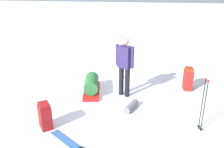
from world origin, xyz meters
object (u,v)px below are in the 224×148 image
object	(u,v)px
skier_standing	(125,64)
sleeping_mat_rolled	(131,106)
backpack_bright	(188,79)
thermos_bottle	(126,67)
ski_poles_planted_far	(122,56)
ski_poles_planted_near	(204,102)
backpack_large_dark	(45,116)
gear_sled	(92,85)

from	to	relation	value
skier_standing	sleeping_mat_rolled	distance (m)	1.21
backpack_bright	thermos_bottle	world-z (taller)	backpack_bright
ski_poles_planted_far	thermos_bottle	size ratio (longest dim) A/B	5.39
ski_poles_planted_near	ski_poles_planted_far	world-z (taller)	ski_poles_planted_far
skier_standing	ski_poles_planted_far	world-z (taller)	skier_standing
backpack_large_dark	sleeping_mat_rolled	xyz separation A→B (m)	(1.18, -1.77, -0.20)
backpack_bright	ski_poles_planted_near	distance (m)	2.22
backpack_bright	backpack_large_dark	bearing A→B (deg)	129.92
ski_poles_planted_far	gear_sled	size ratio (longest dim) A/B	1.04
ski_poles_planted_far	skier_standing	bearing A→B (deg)	-168.31
skier_standing	ski_poles_planted_far	xyz separation A→B (m)	(1.35, 0.28, -0.18)
backpack_bright	skier_standing	bearing A→B (deg)	113.40
skier_standing	sleeping_mat_rolled	bearing A→B (deg)	-158.91
gear_sled	sleeping_mat_rolled	xyz separation A→B (m)	(-0.80, -1.27, -0.13)
ski_poles_planted_far	gear_sled	xyz separation A→B (m)	(-1.33, 0.69, -0.55)
backpack_large_dark	backpack_bright	size ratio (longest dim) A/B	0.87
ski_poles_planted_near	gear_sled	distance (m)	3.22
skier_standing	backpack_large_dark	world-z (taller)	skier_standing
sleeping_mat_rolled	gear_sled	bearing A→B (deg)	57.92
sleeping_mat_rolled	thermos_bottle	xyz separation A→B (m)	(2.89, 0.55, 0.04)
ski_poles_planted_far	gear_sled	bearing A→B (deg)	152.54
ski_poles_planted_near	backpack_bright	bearing A→B (deg)	1.52
sleeping_mat_rolled	thermos_bottle	size ratio (longest dim) A/B	2.12
backpack_bright	gear_sled	xyz separation A→B (m)	(-0.78, 2.80, -0.11)
thermos_bottle	backpack_bright	bearing A→B (deg)	-122.27
thermos_bottle	backpack_large_dark	bearing A→B (deg)	163.38
ski_poles_planted_near	ski_poles_planted_far	distance (m)	3.50
ski_poles_planted_near	backpack_large_dark	bearing A→B (deg)	99.60
gear_sled	ski_poles_planted_far	bearing A→B (deg)	-27.46
skier_standing	ski_poles_planted_far	distance (m)	1.39
skier_standing	gear_sled	bearing A→B (deg)	89.18
backpack_large_dark	gear_sled	world-z (taller)	backpack_large_dark
ski_poles_planted_near	sleeping_mat_rolled	world-z (taller)	ski_poles_planted_near
backpack_bright	ski_poles_planted_near	xyz separation A→B (m)	(-2.19, -0.06, 0.34)
gear_sled	thermos_bottle	xyz separation A→B (m)	(2.09, -0.72, -0.09)
ski_poles_planted_far	thermos_bottle	bearing A→B (deg)	-2.24
sleeping_mat_rolled	backpack_bright	bearing A→B (deg)	-44.11
gear_sled	sleeping_mat_rolled	bearing A→B (deg)	-122.08
backpack_large_dark	thermos_bottle	size ratio (longest dim) A/B	2.30
ski_poles_planted_near	thermos_bottle	bearing A→B (deg)	31.39
ski_poles_planted_near	thermos_bottle	size ratio (longest dim) A/B	4.65
skier_standing	gear_sled	distance (m)	1.21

